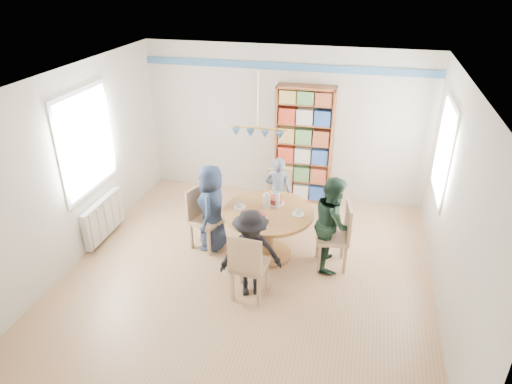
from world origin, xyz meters
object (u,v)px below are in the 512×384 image
(chair_near, at_px, (248,264))
(person_right, at_px, (333,223))
(dining_table, at_px, (268,223))
(chair_right, at_px, (339,233))
(radiator, at_px, (104,218))
(person_left, at_px, (212,208))
(chair_left, at_px, (202,215))
(chair_far, at_px, (279,194))
(bookshelf, at_px, (304,146))
(person_far, at_px, (278,192))
(person_near, at_px, (251,254))

(chair_near, relative_size, person_right, 0.72)
(dining_table, height_order, chair_right, chair_right)
(radiator, bearing_deg, chair_right, 1.94)
(chair_near, xyz_separation_m, person_left, (-0.82, 1.05, 0.13))
(chair_left, xyz_separation_m, person_right, (1.93, -0.01, 0.16))
(chair_far, xyz_separation_m, bookshelf, (0.25, 0.87, 0.53))
(chair_far, relative_size, person_far, 0.75)
(person_far, bearing_deg, chair_far, -90.28)
(radiator, bearing_deg, person_far, 22.37)
(person_near, bearing_deg, person_far, 69.35)
(dining_table, xyz_separation_m, person_left, (-0.86, 0.03, 0.11))
(dining_table, relative_size, chair_left, 1.36)
(chair_far, bearing_deg, person_near, -89.52)
(chair_right, bearing_deg, chair_left, 178.77)
(chair_near, distance_m, person_near, 0.14)
(person_right, height_order, person_far, person_right)
(chair_left, relative_size, person_far, 0.80)
(chair_left, relative_size, chair_near, 0.98)
(radiator, distance_m, person_left, 1.77)
(chair_left, bearing_deg, dining_table, -1.31)
(person_left, bearing_deg, chair_right, 82.59)
(chair_near, bearing_deg, person_near, 85.99)
(chair_far, bearing_deg, person_left, -129.20)
(radiator, xyz_separation_m, chair_left, (1.57, 0.16, 0.18))
(chair_far, bearing_deg, chair_right, -44.97)
(dining_table, height_order, person_far, person_far)
(radiator, height_order, bookshelf, bookshelf)
(radiator, relative_size, chair_left, 1.05)
(chair_far, bearing_deg, chair_near, -89.77)
(chair_right, height_order, person_left, person_left)
(chair_left, bearing_deg, radiator, -174.02)
(person_left, height_order, person_far, person_left)
(dining_table, distance_m, person_far, 0.91)
(person_right, bearing_deg, chair_far, 35.39)
(dining_table, relative_size, chair_near, 1.33)
(radiator, xyz_separation_m, chair_near, (2.55, -0.87, 0.19))
(chair_left, height_order, person_right, person_right)
(chair_far, height_order, person_right, person_right)
(person_left, relative_size, person_near, 1.09)
(person_right, distance_m, bookshelf, 2.05)
(person_far, relative_size, bookshelf, 0.58)
(chair_far, relative_size, person_near, 0.73)
(chair_right, xyz_separation_m, chair_near, (-1.04, -0.99, -0.01))
(dining_table, distance_m, bookshelf, 1.97)
(chair_near, bearing_deg, person_left, 128.16)
(person_near, relative_size, bookshelf, 0.59)
(chair_right, bearing_deg, bookshelf, 112.57)
(chair_near, bearing_deg, person_right, 46.99)
(person_left, distance_m, person_near, 1.25)
(person_right, relative_size, person_far, 1.14)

